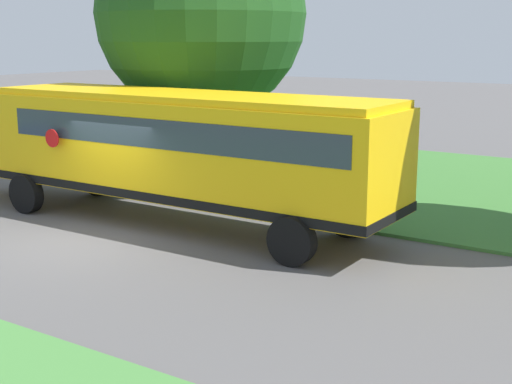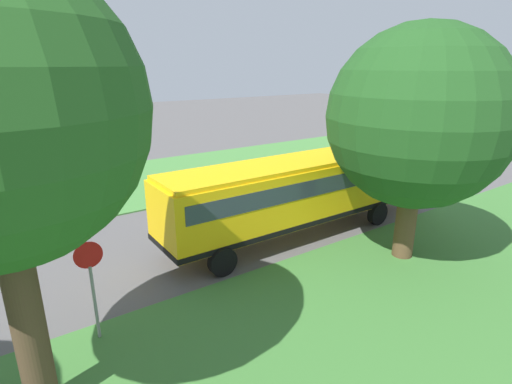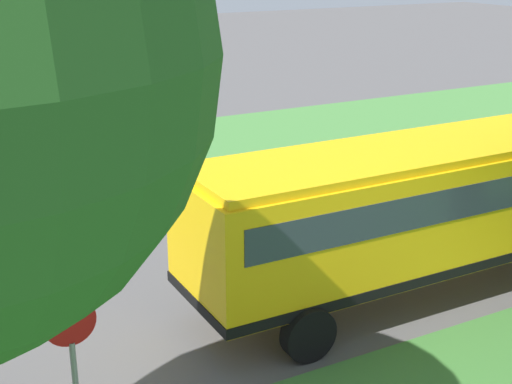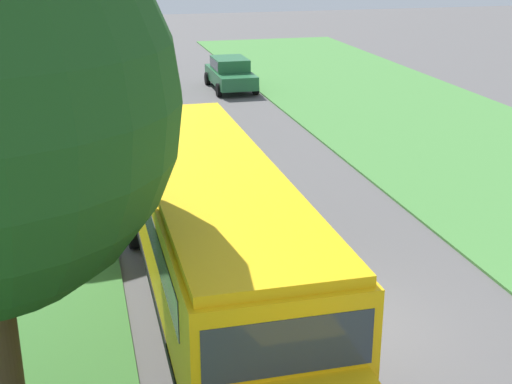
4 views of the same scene
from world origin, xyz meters
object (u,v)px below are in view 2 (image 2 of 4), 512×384
Objects in this scene: oak_tree_beside_bus at (421,121)px; school_bus at (292,191)px; stop_sign at (92,280)px; pickup_truck at (375,155)px.

school_bus is at bearing 26.14° from oak_tree_beside_bus.
school_bus is 4.53× the size of stop_sign.
stop_sign is (-2.30, 8.23, -0.19)m from school_bus.
pickup_truck is 13.56m from oak_tree_beside_bus.
stop_sign is (1.73, 10.21, -3.27)m from oak_tree_beside_bus.
school_bus reaches higher than pickup_truck.
school_bus is 1.53× the size of oak_tree_beside_bus.
oak_tree_beside_bus reaches higher than pickup_truck.
stop_sign reaches higher than pickup_truck.
pickup_truck is at bearing -69.50° from stop_sign.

